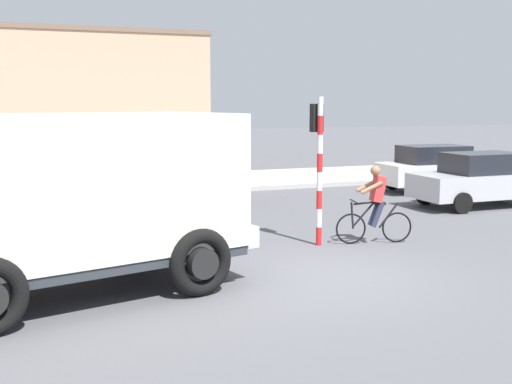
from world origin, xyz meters
TOP-DOWN VIEW (x-y plane):
  - ground_plane at (0.00, 0.00)m, footprint 120.00×120.00m
  - sidewalk_far at (0.00, 13.14)m, footprint 80.00×5.00m
  - truck_foreground at (-4.36, 0.47)m, footprint 5.85×3.77m
  - cyclist at (2.11, 1.96)m, footprint 1.70×0.58m
  - traffic_light_pole at (0.87, 2.30)m, footprint 0.24×0.43m
  - car_red_near at (7.65, 5.18)m, footprint 4.01×1.89m
  - car_white_mid at (8.42, 8.34)m, footprint 4.09×2.04m
  - car_far_side at (-1.09, 8.67)m, footprint 4.14×2.15m
  - pedestrian_near_kerb at (0.92, 7.54)m, footprint 0.34×0.22m
  - building_mid_block at (-1.79, 19.88)m, footprint 9.70×5.48m

SIDE VIEW (x-z plane):
  - ground_plane at x=0.00m, z-range 0.00..0.00m
  - sidewalk_far at x=0.00m, z-range 0.00..0.16m
  - car_red_near at x=7.65m, z-range 0.02..1.62m
  - car_white_mid at x=8.42m, z-range 0.02..1.62m
  - car_far_side at x=-1.09m, z-range 0.02..1.62m
  - pedestrian_near_kerb at x=0.92m, z-range 0.04..1.66m
  - cyclist at x=2.11m, z-range 0.00..1.72m
  - truck_foreground at x=-4.36m, z-range 0.22..3.12m
  - traffic_light_pole at x=0.87m, z-range 0.47..3.67m
  - building_mid_block at x=-1.79m, z-range 0.00..6.17m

